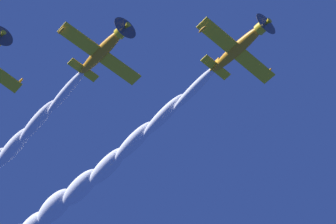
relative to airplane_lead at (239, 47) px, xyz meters
The scene contains 2 objects.
airplane_lead is the anchor object (origin of this frame).
airplane_left_wingman 14.30m from the airplane_lead, 126.39° to the right, with size 8.82×9.96×3.62m.
Camera 1 is at (21.19, -29.65, 1.60)m, focal length 69.40 mm.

